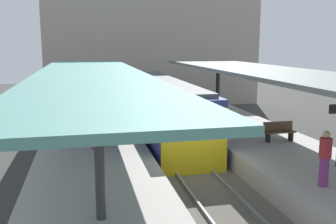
{
  "coord_description": "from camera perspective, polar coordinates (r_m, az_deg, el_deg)",
  "views": [
    {
      "loc": [
        -4.12,
        -13.75,
        5.22
      ],
      "look_at": [
        -0.08,
        4.11,
        1.94
      ],
      "focal_mm": 40.58,
      "sensor_mm": 36.0,
      "label": 1
    }
  ],
  "objects": [
    {
      "name": "station_building_backdrop",
      "position": [
        34.29,
        -2.61,
        10.62
      ],
      "size": [
        18.0,
        6.0,
        11.0
      ],
      "primitive_type": "cube",
      "color": "#A89E8E",
      "rests_on": "ground_plane"
    },
    {
      "name": "passenger_mid_platform",
      "position": [
        15.6,
        -11.02,
        -2.63
      ],
      "size": [
        0.36,
        0.36,
        1.58
      ],
      "color": "#7A337A",
      "rests_on": "platform_left"
    },
    {
      "name": "canopy_right",
      "position": [
        17.14,
        14.89,
        5.73
      ],
      "size": [
        4.18,
        21.0,
        3.11
      ],
      "color": "#333335",
      "rests_on": "platform_right"
    },
    {
      "name": "platform_bench",
      "position": [
        17.38,
        16.32,
        -2.73
      ],
      "size": [
        1.4,
        0.41,
        0.86
      ],
      "color": "black",
      "rests_on": "platform_right"
    },
    {
      "name": "rail_far_side",
      "position": [
        15.4,
        6.37,
        -8.65
      ],
      "size": [
        0.08,
        28.0,
        0.14
      ],
      "primitive_type": "cube",
      "color": "slate",
      "rests_on": "track_ballast"
    },
    {
      "name": "platform_left",
      "position": [
        14.54,
        -10.92,
        -8.96
      ],
      "size": [
        4.4,
        28.0,
        1.0
      ],
      "primitive_type": "cube",
      "color": "#ADA8A0",
      "rests_on": "ground_plane"
    },
    {
      "name": "canopy_left",
      "position": [
        15.2,
        -11.55,
        5.39
      ],
      "size": [
        4.18,
        21.0,
        3.12
      ],
      "color": "#333335",
      "rests_on": "platform_left"
    },
    {
      "name": "ground_plane",
      "position": [
        15.28,
        3.75,
        -9.84
      ],
      "size": [
        80.0,
        80.0,
        0.0
      ],
      "primitive_type": "plane",
      "color": "#383835"
    },
    {
      "name": "commuter_train",
      "position": [
        21.06,
        -1.28,
        0.62
      ],
      "size": [
        2.78,
        13.64,
        3.1
      ],
      "color": "#38428C",
      "rests_on": "track_ballast"
    },
    {
      "name": "track_ballast",
      "position": [
        15.24,
        3.76,
        -9.49
      ],
      "size": [
        3.2,
        28.0,
        0.2
      ],
      "primitive_type": "cube",
      "color": "#59544C",
      "rests_on": "ground_plane"
    },
    {
      "name": "platform_right",
      "position": [
        16.56,
        16.58,
        -6.83
      ],
      "size": [
        4.4,
        28.0,
        1.0
      ],
      "primitive_type": "cube",
      "color": "#ADA8A0",
      "rests_on": "ground_plane"
    },
    {
      "name": "rail_near_side",
      "position": [
        15.01,
        1.1,
        -9.1
      ],
      "size": [
        0.08,
        28.0,
        0.14
      ],
      "primitive_type": "cube",
      "color": "slate",
      "rests_on": "track_ballast"
    },
    {
      "name": "passenger_near_bench",
      "position": [
        12.29,
        22.5,
        -6.35
      ],
      "size": [
        0.36,
        0.36,
        1.71
      ],
      "color": "#7A337A",
      "rests_on": "platform_right"
    }
  ]
}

